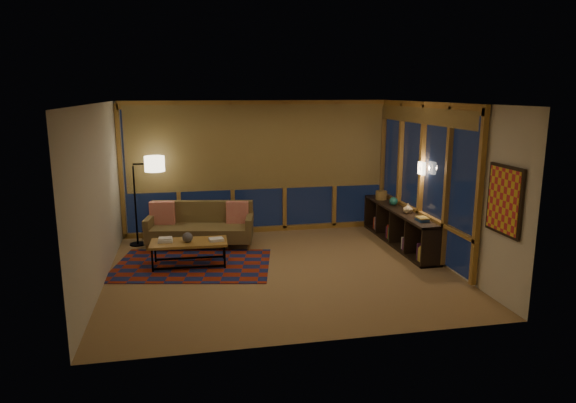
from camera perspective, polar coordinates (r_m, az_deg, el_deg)
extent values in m
cube|color=#A28149|center=(8.49, -0.86, -7.65)|extent=(5.50, 5.00, 0.01)
cube|color=silver|center=(7.99, -0.92, 10.88)|extent=(5.50, 5.00, 0.01)
cube|color=beige|center=(10.57, -3.35, 3.83)|extent=(5.50, 0.01, 2.70)
cube|color=beige|center=(5.76, 3.63, -3.27)|extent=(5.50, 0.01, 2.70)
cube|color=beige|center=(8.11, -20.36, 0.53)|extent=(0.01, 5.00, 2.70)
cube|color=beige|center=(9.04, 16.54, 1.92)|extent=(0.01, 5.00, 2.70)
cube|color=maroon|center=(8.87, -10.58, -6.96)|extent=(2.87, 2.19, 0.01)
sphere|color=#2D2D35|center=(8.69, -11.10, -3.90)|extent=(0.19, 0.19, 0.17)
cylinder|color=olive|center=(10.73, 10.32, 0.70)|extent=(0.30, 0.30, 0.18)
sphere|color=#1D675A|center=(10.20, 11.64, 0.03)|extent=(0.21, 0.21, 0.17)
imported|color=tan|center=(9.60, 13.17, -0.74)|extent=(0.18, 0.18, 0.19)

